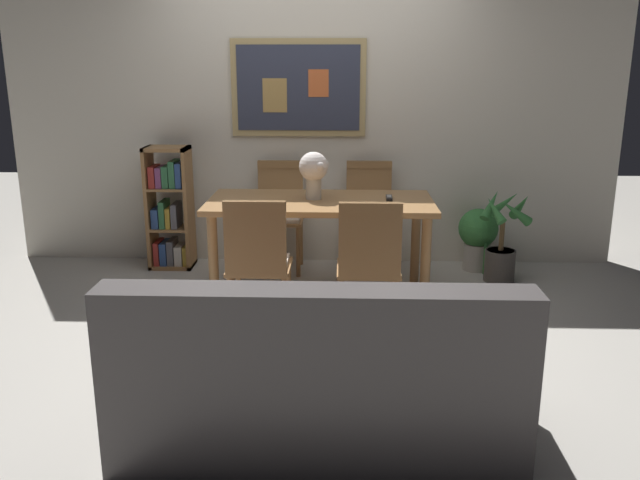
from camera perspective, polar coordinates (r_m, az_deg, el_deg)
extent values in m
plane|color=#B7B2A8|center=(4.57, -1.40, -6.86)|extent=(12.00, 12.00, 0.00)
cube|color=silver|center=(5.70, -0.61, 11.02)|extent=(5.20, 0.10, 2.60)
cube|color=tan|center=(5.63, -1.88, 13.03)|extent=(1.12, 0.02, 0.80)
cube|color=#33384C|center=(5.62, -1.89, 13.02)|extent=(1.02, 0.01, 0.70)
cube|color=tan|center=(5.63, -3.94, 12.39)|extent=(0.20, 0.00, 0.28)
cube|color=#D86633|center=(5.60, -0.13, 13.43)|extent=(0.17, 0.00, 0.22)
cube|color=#9E7042|center=(4.76, 0.04, 3.25)|extent=(1.62, 0.80, 0.04)
cylinder|color=#9E7042|center=(4.63, -9.21, -2.11)|extent=(0.07, 0.07, 0.71)
cylinder|color=#9E7042|center=(4.57, 9.11, -2.31)|extent=(0.07, 0.07, 0.71)
cylinder|color=#9E7042|center=(5.23, -7.88, -0.02)|extent=(0.07, 0.07, 0.71)
cylinder|color=#9E7042|center=(5.19, 8.27, -0.17)|extent=(0.07, 0.07, 0.71)
cube|color=#9E7042|center=(5.48, 4.27, 1.67)|extent=(0.40, 0.40, 0.03)
cube|color=beige|center=(5.47, 4.27, 1.95)|extent=(0.36, 0.36, 0.03)
cylinder|color=#9E7042|center=(5.71, 5.87, -0.14)|extent=(0.04, 0.04, 0.42)
cylinder|color=#9E7042|center=(5.70, 2.45, -0.11)|extent=(0.04, 0.04, 0.42)
cylinder|color=#9E7042|center=(5.38, 6.10, -1.10)|extent=(0.04, 0.04, 0.42)
cylinder|color=#9E7042|center=(5.37, 2.47, -1.07)|extent=(0.04, 0.04, 0.42)
cube|color=#9E7042|center=(5.61, 4.25, 4.51)|extent=(0.38, 0.04, 0.46)
cube|color=#9E7042|center=(5.57, 4.29, 6.54)|extent=(0.38, 0.05, 0.06)
cube|color=#9E7042|center=(5.50, -3.57, 1.73)|extent=(0.40, 0.40, 0.03)
cube|color=beige|center=(5.49, -3.58, 2.01)|extent=(0.36, 0.36, 0.03)
cylinder|color=#9E7042|center=(5.71, -1.67, -0.08)|extent=(0.04, 0.04, 0.42)
cylinder|color=#9E7042|center=(5.74, -5.06, -0.05)|extent=(0.04, 0.04, 0.42)
cylinder|color=#9E7042|center=(5.38, -1.90, -1.04)|extent=(0.04, 0.04, 0.42)
cylinder|color=#9E7042|center=(5.41, -5.50, -1.00)|extent=(0.04, 0.04, 0.42)
cube|color=#9E7042|center=(5.62, -3.44, 4.56)|extent=(0.38, 0.04, 0.46)
cube|color=#9E7042|center=(5.59, -3.47, 6.58)|extent=(0.38, 0.05, 0.06)
cube|color=#9E7042|center=(4.21, 4.20, -2.54)|extent=(0.40, 0.40, 0.03)
cube|color=beige|center=(4.20, 4.21, -2.18)|extent=(0.36, 0.36, 0.03)
cylinder|color=#9E7042|center=(4.12, 1.85, -6.22)|extent=(0.04, 0.04, 0.42)
cylinder|color=#9E7042|center=(4.14, 6.59, -6.24)|extent=(0.04, 0.04, 0.42)
cylinder|color=#9E7042|center=(4.44, 1.87, -4.61)|extent=(0.04, 0.04, 0.42)
cylinder|color=#9E7042|center=(4.45, 6.26, -4.64)|extent=(0.04, 0.04, 0.42)
cube|color=#9E7042|center=(3.97, 4.36, 0.00)|extent=(0.38, 0.04, 0.46)
cube|color=#9E7042|center=(3.92, 4.42, 2.82)|extent=(0.38, 0.05, 0.06)
cube|color=#9E7042|center=(4.26, -5.24, -2.35)|extent=(0.40, 0.40, 0.03)
cube|color=beige|center=(4.25, -5.25, -1.99)|extent=(0.36, 0.36, 0.03)
cylinder|color=#9E7042|center=(4.20, -7.77, -5.94)|extent=(0.04, 0.04, 0.42)
cylinder|color=#9E7042|center=(4.16, -3.12, -6.04)|extent=(0.04, 0.04, 0.42)
cylinder|color=#9E7042|center=(4.52, -7.05, -4.38)|extent=(0.04, 0.04, 0.42)
cylinder|color=#9E7042|center=(4.48, -2.74, -4.46)|extent=(0.04, 0.04, 0.42)
cube|color=#9E7042|center=(4.02, -5.64, 0.17)|extent=(0.38, 0.04, 0.46)
cube|color=#9E7042|center=(3.97, -5.71, 2.96)|extent=(0.38, 0.05, 0.06)
cube|color=#514C4C|center=(3.19, -0.11, -13.23)|extent=(1.80, 0.84, 0.40)
cube|color=#514C4C|center=(2.72, -0.37, -8.66)|extent=(1.80, 0.20, 0.44)
cube|color=#514C4C|center=(3.19, -14.96, -7.64)|extent=(0.18, 0.80, 0.22)
cube|color=#514C4C|center=(3.13, 15.01, -8.05)|extent=(0.18, 0.80, 0.22)
cube|color=maroon|center=(2.92, -9.20, -8.39)|extent=(0.32, 0.16, 0.33)
cube|color=#B78C33|center=(2.87, -0.25, -8.62)|extent=(0.32, 0.16, 0.33)
cube|color=#9E7042|center=(5.77, -14.47, 2.73)|extent=(0.03, 0.28, 1.04)
cube|color=#9E7042|center=(5.68, -11.27, 2.74)|extent=(0.03, 0.28, 1.04)
cube|color=#9E7042|center=(5.85, -12.59, -2.08)|extent=(0.36, 0.28, 0.03)
cube|color=#9E7042|center=(5.64, -13.19, 7.73)|extent=(0.36, 0.28, 0.03)
cube|color=#9E7042|center=(5.76, -12.78, 1.06)|extent=(0.30, 0.28, 0.02)
cube|color=#9E7042|center=(5.69, -12.99, 4.43)|extent=(0.30, 0.28, 0.02)
cube|color=#B2332D|center=(5.85, -13.76, -0.99)|extent=(0.04, 0.22, 0.20)
cube|color=#2D4C8C|center=(5.83, -13.21, -1.02)|extent=(0.06, 0.22, 0.19)
cube|color=#595960|center=(5.81, -12.63, -0.94)|extent=(0.05, 0.22, 0.21)
cube|color=beige|center=(5.80, -11.98, -1.17)|extent=(0.06, 0.22, 0.17)
cube|color=gold|center=(5.79, -11.36, -1.19)|extent=(0.05, 0.22, 0.16)
cube|color=#2D4C8C|center=(5.77, -13.88, 1.95)|extent=(0.06, 0.22, 0.16)
cube|color=#337247|center=(5.74, -13.32, 2.26)|extent=(0.05, 0.22, 0.23)
cube|color=gold|center=(5.74, -12.82, 1.99)|extent=(0.04, 0.22, 0.17)
cube|color=#595960|center=(5.72, -12.32, 2.16)|extent=(0.05, 0.22, 0.21)
cube|color=#B2332D|center=(5.70, -14.14, 5.39)|extent=(0.05, 0.22, 0.18)
cube|color=#7F3F72|center=(5.69, -13.59, 5.36)|extent=(0.05, 0.22, 0.17)
cube|color=#337247|center=(5.67, -13.06, 5.42)|extent=(0.05, 0.22, 0.18)
cube|color=#337247|center=(5.65, -12.51, 5.65)|extent=(0.05, 0.22, 0.22)
cube|color=#2D4C8C|center=(5.64, -11.97, 5.57)|extent=(0.05, 0.22, 0.21)
cylinder|color=#B2ADA3|center=(5.75, 13.40, -1.39)|extent=(0.22, 0.22, 0.23)
cylinder|color=#332319|center=(5.72, 13.47, -0.39)|extent=(0.20, 0.20, 0.02)
sphere|color=#387F3D|center=(5.68, 13.56, 1.00)|extent=(0.33, 0.33, 0.33)
cylinder|color=#387F3D|center=(5.64, 14.12, -1.56)|extent=(0.03, 0.03, 0.27)
cylinder|color=#387F3D|center=(5.83, 14.33, -0.88)|extent=(0.03, 0.03, 0.24)
cylinder|color=#4C4742|center=(5.49, 15.30, -2.15)|extent=(0.24, 0.24, 0.26)
cylinder|color=#332319|center=(5.46, 15.38, -0.95)|extent=(0.22, 0.22, 0.02)
cylinder|color=brown|center=(5.42, 15.49, 0.46)|extent=(0.04, 0.04, 0.26)
cone|color=#387F3D|center=(5.43, 16.99, 2.86)|extent=(0.13, 0.29, 0.26)
cone|color=#387F3D|center=(5.49, 15.61, 3.02)|extent=(0.27, 0.13, 0.25)
cone|color=#387F3D|center=(5.42, 14.60, 2.98)|extent=(0.22, 0.24, 0.25)
cone|color=#387F3D|center=(5.30, 14.93, 2.51)|extent=(0.19, 0.23, 0.22)
cone|color=#387F3D|center=(5.25, 16.56, 2.37)|extent=(0.31, 0.18, 0.25)
cylinder|color=beige|center=(4.78, -0.56, 4.55)|extent=(0.11, 0.11, 0.16)
sphere|color=silver|center=(4.75, -0.57, 6.39)|extent=(0.21, 0.21, 0.21)
sphere|color=pink|center=(4.82, -1.03, 6.65)|extent=(0.08, 0.08, 0.08)
sphere|color=silver|center=(4.68, -0.05, 6.40)|extent=(0.07, 0.07, 0.07)
sphere|color=silver|center=(4.77, 0.42, 6.56)|extent=(0.06, 0.06, 0.06)
cube|color=black|center=(4.80, 6.01, 3.65)|extent=(0.05, 0.16, 0.02)
cube|color=gray|center=(4.80, 6.01, 3.79)|extent=(0.04, 0.10, 0.00)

